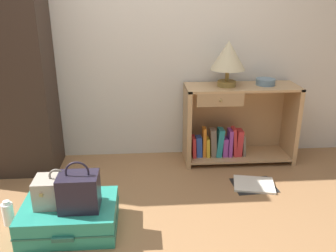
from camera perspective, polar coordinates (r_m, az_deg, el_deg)
The scene contains 10 objects.
ground_plane at distance 2.51m, azimuth -3.18°, elevation -18.29°, with size 9.00×9.00×0.00m, color #9E7047.
back_wall at distance 3.47m, azimuth -4.13°, elevation 15.94°, with size 6.40×0.10×2.60m, color silver.
bookshelf at distance 3.54m, azimuth 10.58°, elevation 0.13°, with size 1.06×0.39×0.76m.
table_lamp at distance 3.32m, azimuth 9.59°, elevation 10.85°, with size 0.32×0.32×0.42m.
bowl at distance 3.50m, azimuth 15.30°, elevation 6.82°, with size 0.18×0.18×0.06m, color slate.
suitcase_large at distance 2.67m, azimuth -15.37°, elevation -13.81°, with size 0.65×0.50×0.20m.
train_case at distance 2.59m, azimuth -17.12°, elevation -9.87°, with size 0.31×0.21×0.27m.
handbag at distance 2.49m, azimuth -14.03°, elevation -10.09°, with size 0.27×0.20×0.35m.
bottle at distance 2.87m, azimuth -24.17°, elevation -12.61°, with size 0.08×0.08×0.19m.
open_book_on_floor at distance 3.23m, azimuth 13.55°, elevation -9.08°, with size 0.39×0.34×0.02m.
Camera 1 is at (-0.01, -1.96, 1.57)m, focal length 38.18 mm.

